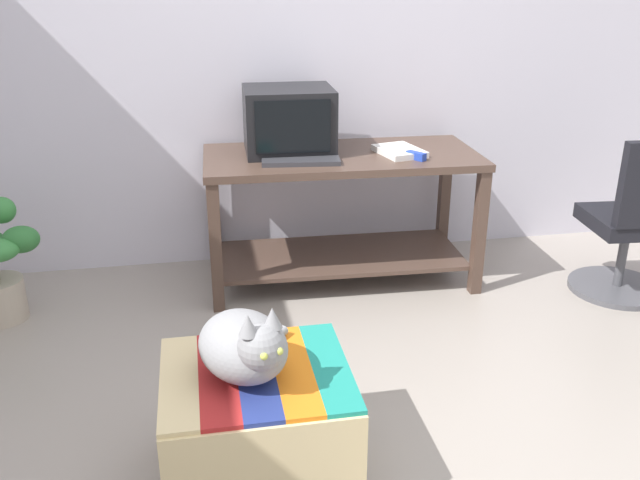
{
  "coord_description": "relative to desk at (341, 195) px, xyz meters",
  "views": [
    {
      "loc": [
        -0.59,
        -1.9,
        1.68
      ],
      "look_at": [
        -0.08,
        0.85,
        0.55
      ],
      "focal_mm": 38.35,
      "sensor_mm": 36.0,
      "label": 1
    }
  ],
  "objects": [
    {
      "name": "book",
      "position": [
        0.3,
        -0.06,
        0.25
      ],
      "size": [
        0.26,
        0.32,
        0.03
      ],
      "primitive_type": "cube",
      "rotation": [
        0.0,
        0.0,
        0.22
      ],
      "color": "white",
      "rests_on": "desk"
    },
    {
      "name": "cat",
      "position": [
        -0.66,
        -1.58,
        0.04
      ],
      "size": [
        0.39,
        0.46,
        0.29
      ],
      "rotation": [
        0.0,
        0.0,
        0.39
      ],
      "color": "gray",
      "rests_on": "ottoman_with_blanket"
    },
    {
      "name": "ottoman_with_blanket",
      "position": [
        -0.63,
        -1.56,
        -0.29
      ],
      "size": [
        0.63,
        0.57,
        0.42
      ],
      "color": "tan",
      "rests_on": "ground_plane"
    },
    {
      "name": "back_wall",
      "position": [
        -0.18,
        0.45,
        0.8
      ],
      "size": [
        8.0,
        0.1,
        2.6
      ],
      "primitive_type": "cube",
      "color": "silver",
      "rests_on": "ground_plane"
    },
    {
      "name": "tv_monitor",
      "position": [
        -0.27,
        0.1,
        0.4
      ],
      "size": [
        0.48,
        0.43,
        0.34
      ],
      "rotation": [
        0.0,
        0.0,
        -0.03
      ],
      "color": "black",
      "rests_on": "desk"
    },
    {
      "name": "keyboard",
      "position": [
        -0.25,
        -0.14,
        0.24
      ],
      "size": [
        0.41,
        0.19,
        0.02
      ],
      "primitive_type": "cube",
      "rotation": [
        0.0,
        0.0,
        -0.11
      ],
      "color": "#333338",
      "rests_on": "desk"
    },
    {
      "name": "ground_plane",
      "position": [
        -0.18,
        -1.6,
        -0.5
      ],
      "size": [
        14.0,
        14.0,
        0.0
      ],
      "primitive_type": "plane",
      "color": "#9E9389"
    },
    {
      "name": "stapler",
      "position": [
        0.36,
        -0.18,
        0.25
      ],
      "size": [
        0.09,
        0.11,
        0.04
      ],
      "primitive_type": "cube",
      "rotation": [
        0.0,
        0.0,
        0.58
      ],
      "color": "#2342B7",
      "rests_on": "desk"
    },
    {
      "name": "desk",
      "position": [
        0.0,
        0.0,
        0.0
      ],
      "size": [
        1.5,
        0.72,
        0.73
      ],
      "rotation": [
        0.0,
        0.0,
        -0.03
      ],
      "color": "#4C382D",
      "rests_on": "ground_plane"
    },
    {
      "name": "office_chair",
      "position": [
        1.47,
        -0.5,
        -0.12
      ],
      "size": [
        0.52,
        0.52,
        0.89
      ],
      "rotation": [
        0.0,
        0.0,
        3.05
      ],
      "color": "#4C4C51",
      "rests_on": "ground_plane"
    }
  ]
}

